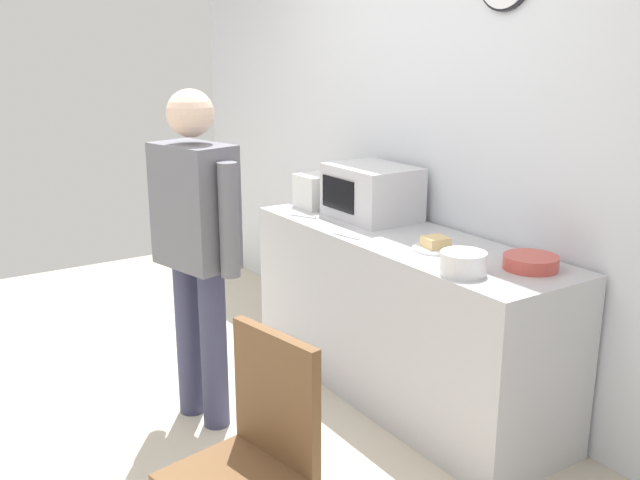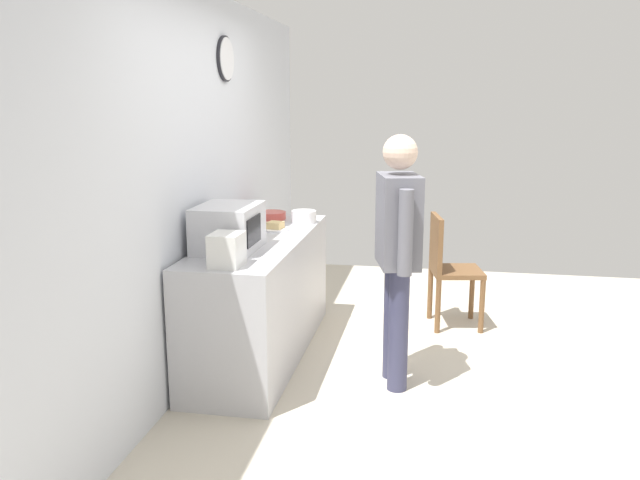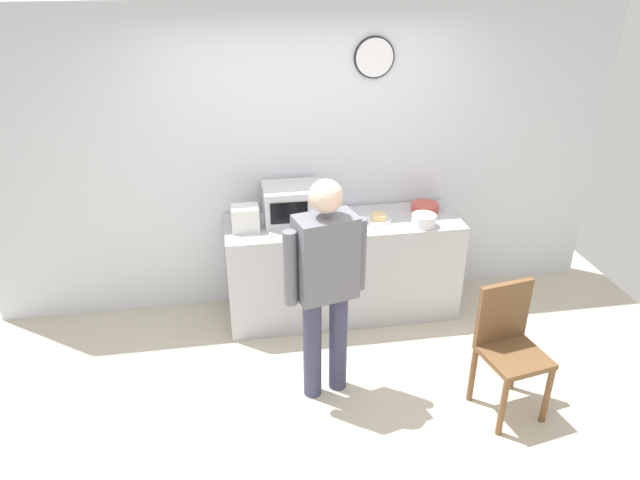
% 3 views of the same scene
% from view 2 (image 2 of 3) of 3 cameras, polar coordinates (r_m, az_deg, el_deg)
% --- Properties ---
extents(ground_plane, '(6.00, 6.00, 0.00)m').
position_cam_2_polar(ground_plane, '(4.49, 9.40, -12.31)').
color(ground_plane, beige).
extents(back_wall, '(5.40, 0.13, 2.60)m').
position_cam_2_polar(back_wall, '(4.43, -11.18, 4.89)').
color(back_wall, silver).
rests_on(back_wall, ground_plane).
extents(kitchen_counter, '(1.98, 0.62, 0.89)m').
position_cam_2_polar(kitchen_counter, '(4.75, -5.25, -5.04)').
color(kitchen_counter, '#B7B7BC').
rests_on(kitchen_counter, ground_plane).
extents(microwave, '(0.50, 0.39, 0.30)m').
position_cam_2_polar(microwave, '(4.26, -8.15, 1.09)').
color(microwave, silver).
rests_on(microwave, kitchen_counter).
extents(sandwich_plate, '(0.22, 0.22, 0.07)m').
position_cam_2_polar(sandwich_plate, '(4.90, -4.00, 1.13)').
color(sandwich_plate, white).
rests_on(sandwich_plate, kitchen_counter).
extents(salad_bowl, '(0.24, 0.24, 0.06)m').
position_cam_2_polar(salad_bowl, '(5.36, -4.35, 2.20)').
color(salad_bowl, '#C64C42').
rests_on(salad_bowl, kitchen_counter).
extents(cereal_bowl, '(0.20, 0.20, 0.10)m').
position_cam_2_polar(cereal_bowl, '(5.19, -1.44, 2.09)').
color(cereal_bowl, white).
rests_on(cereal_bowl, kitchen_counter).
extents(toaster, '(0.22, 0.18, 0.20)m').
position_cam_2_polar(toaster, '(3.85, -8.29, -0.86)').
color(toaster, silver).
rests_on(toaster, kitchen_counter).
extents(fork_utensil, '(0.17, 0.05, 0.01)m').
position_cam_2_polar(fork_utensil, '(4.44, -2.67, -0.27)').
color(fork_utensil, silver).
rests_on(fork_utensil, kitchen_counter).
extents(spoon_utensil, '(0.16, 0.09, 0.01)m').
position_cam_2_polar(spoon_utensil, '(3.98, -4.89, -1.77)').
color(spoon_utensil, silver).
rests_on(spoon_utensil, kitchen_counter).
extents(person_standing, '(0.58, 0.33, 1.65)m').
position_cam_2_polar(person_standing, '(4.14, 6.93, -0.24)').
color(person_standing, '#383956').
rests_on(person_standing, ground_plane).
extents(wooden_chair, '(0.47, 0.47, 0.94)m').
position_cam_2_polar(wooden_chair, '(5.41, 11.30, -2.21)').
color(wooden_chair, brown).
rests_on(wooden_chair, ground_plane).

